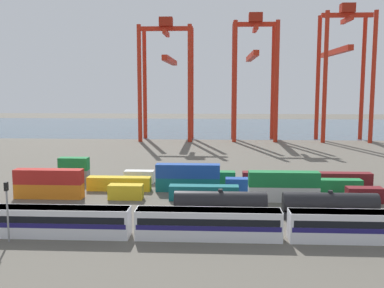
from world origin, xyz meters
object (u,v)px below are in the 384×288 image
(signal_mast, at_px, (7,204))
(shipping_container_21, at_px, (341,179))
(shipping_container_11, at_px, (119,184))
(shipping_container_18, at_px, (139,177))
(passenger_train, at_px, (208,223))
(shipping_container_2, at_px, (126,192))
(freight_tank_row, at_px, (330,205))
(shipping_container_3, at_px, (204,193))
(gantry_crane_east, at_px, (343,60))
(shipping_container_4, at_px, (283,194))
(gantry_crane_central, at_px, (254,65))
(gantry_crane_west, at_px, (167,67))

(signal_mast, height_order, shipping_container_21, signal_mast)
(shipping_container_11, xyz_separation_m, shipping_container_18, (2.74, 6.64, 0.00))
(passenger_train, height_order, shipping_container_11, passenger_train)
(shipping_container_2, bearing_deg, signal_mast, -114.86)
(freight_tank_row, bearing_deg, passenger_train, -151.15)
(shipping_container_3, height_order, gantry_crane_east, gantry_crane_east)
(shipping_container_2, distance_m, shipping_container_4, 27.57)
(shipping_container_11, bearing_deg, gantry_crane_central, 69.39)
(gantry_crane_central, bearing_deg, gantry_crane_east, 0.08)
(gantry_crane_west, bearing_deg, shipping_container_4, -72.02)
(shipping_container_3, height_order, shipping_container_18, same)
(passenger_train, distance_m, shipping_container_11, 31.99)
(shipping_container_11, height_order, gantry_crane_central, gantry_crane_central)
(passenger_train, bearing_deg, shipping_container_3, 93.21)
(shipping_container_2, xyz_separation_m, shipping_container_4, (27.57, 0.00, 0.00))
(passenger_train, relative_size, shipping_container_21, 4.84)
(passenger_train, bearing_deg, shipping_container_21, 52.03)
(passenger_train, xyz_separation_m, gantry_crane_east, (47.12, 112.88, 27.12))
(shipping_container_11, relative_size, shipping_container_18, 2.00)
(gantry_crane_west, bearing_deg, shipping_container_11, -90.06)
(shipping_container_4, bearing_deg, shipping_container_18, 154.18)
(gantry_crane_east, bearing_deg, gantry_crane_west, 179.99)
(shipping_container_3, relative_size, shipping_container_4, 1.00)
(shipping_container_3, height_order, shipping_container_4, same)
(passenger_train, height_order, shipping_container_4, passenger_train)
(shipping_container_4, bearing_deg, shipping_container_21, 44.74)
(shipping_container_3, relative_size, gantry_crane_east, 0.25)
(shipping_container_3, bearing_deg, gantry_crane_west, 99.97)
(shipping_container_3, bearing_deg, gantry_crane_east, 62.52)
(shipping_container_21, height_order, gantry_crane_west, gantry_crane_west)
(shipping_container_11, xyz_separation_m, gantry_crane_central, (32.37, 86.08, 26.30))
(passenger_train, relative_size, gantry_crane_east, 1.20)
(shipping_container_4, bearing_deg, signal_mast, -149.19)
(shipping_container_3, height_order, gantry_crane_central, gantry_crane_central)
(shipping_container_2, bearing_deg, gantry_crane_east, 56.23)
(passenger_train, bearing_deg, freight_tank_row, 28.85)
(shipping_container_2, bearing_deg, passenger_train, -53.44)
(shipping_container_18, xyz_separation_m, gantry_crane_central, (29.62, 79.44, 26.30))
(shipping_container_2, distance_m, gantry_crane_east, 115.05)
(gantry_crane_central, bearing_deg, shipping_container_3, -99.77)
(signal_mast, relative_size, gantry_crane_east, 0.16)
(shipping_container_4, relative_size, gantry_crane_east, 0.25)
(shipping_container_21, bearing_deg, shipping_container_3, -153.97)
(signal_mast, distance_m, shipping_container_4, 44.52)
(shipping_container_2, bearing_deg, freight_tank_row, -17.12)
(signal_mast, bearing_deg, shipping_container_2, 65.14)
(gantry_crane_central, bearing_deg, signal_mast, -109.24)
(freight_tank_row, distance_m, gantry_crane_west, 111.69)
(shipping_container_11, bearing_deg, signal_mast, -105.08)
(shipping_container_4, height_order, gantry_crane_west, gantry_crane_west)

